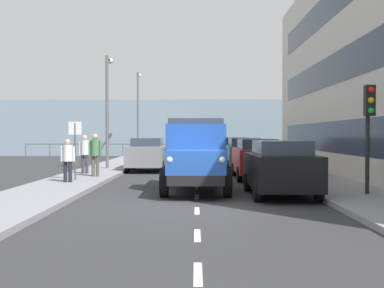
{
  "coord_description": "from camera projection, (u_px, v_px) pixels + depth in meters",
  "views": [
    {
      "loc": [
        0.03,
        12.63,
        1.9
      ],
      "look_at": [
        0.22,
        -10.78,
        1.43
      ],
      "focal_mm": 43.97,
      "sensor_mm": 36.0,
      "label": 1
    }
  ],
  "objects": [
    {
      "name": "ground_plane",
      "position": [
        196.0,
        178.0,
        20.6
      ],
      "size": [
        80.0,
        80.0,
        0.0
      ],
      "primitive_type": "plane",
      "color": "#2D2D30"
    },
    {
      "name": "sidewalk_left",
      "position": [
        306.0,
        176.0,
        20.56
      ],
      "size": [
        2.53,
        36.81,
        0.15
      ],
      "primitive_type": "cube",
      "color": "gray",
      "rests_on": "ground_plane"
    },
    {
      "name": "sidewalk_right",
      "position": [
        88.0,
        176.0,
        20.64
      ],
      "size": [
        2.53,
        36.81,
        0.15
      ],
      "primitive_type": "cube",
      "color": "gray",
      "rests_on": "ground_plane"
    },
    {
      "name": "road_centreline_markings",
      "position": [
        197.0,
        180.0,
        19.68
      ],
      "size": [
        0.12,
        32.7,
        0.01
      ],
      "color": "silver",
      "rests_on": "ground_plane"
    },
    {
      "name": "sea_horizon",
      "position": [
        196.0,
        128.0,
        41.95
      ],
      "size": [
        80.0,
        0.8,
        5.0
      ],
      "primitive_type": "cube",
      "color": "gray",
      "rests_on": "ground_plane"
    },
    {
      "name": "seawall_railing",
      "position": [
        196.0,
        147.0,
        38.38
      ],
      "size": [
        28.08,
        0.08,
        1.2
      ],
      "color": "#4C5156",
      "rests_on": "ground_plane"
    },
    {
      "name": "truck_vintage_blue",
      "position": [
        196.0,
        156.0,
        15.56
      ],
      "size": [
        2.17,
        5.64,
        2.43
      ],
      "color": "black",
      "rests_on": "ground_plane"
    },
    {
      "name": "car_black_kerbside_near",
      "position": [
        280.0,
        167.0,
        14.46
      ],
      "size": [
        1.93,
        4.01,
        1.72
      ],
      "color": "black",
      "rests_on": "ground_plane"
    },
    {
      "name": "car_red_kerbside_1",
      "position": [
        256.0,
        158.0,
        20.16
      ],
      "size": [
        1.88,
        4.16,
        1.72
      ],
      "color": "#B21E1E",
      "rests_on": "ground_plane"
    },
    {
      "name": "car_teal_kerbside_2",
      "position": [
        244.0,
        153.0,
        25.56
      ],
      "size": [
        1.93,
        4.56,
        1.72
      ],
      "color": "#1E6670",
      "rests_on": "ground_plane"
    },
    {
      "name": "car_maroon_kerbside_3",
      "position": [
        235.0,
        150.0,
        30.95
      ],
      "size": [
        1.89,
        4.01,
        1.72
      ],
      "color": "maroon",
      "rests_on": "ground_plane"
    },
    {
      "name": "car_grey_oppositeside_0",
      "position": [
        147.0,
        154.0,
        24.53
      ],
      "size": [
        1.92,
        4.1,
        1.72
      ],
      "color": "slate",
      "rests_on": "ground_plane"
    },
    {
      "name": "pedestrian_with_bag",
      "position": [
        68.0,
        157.0,
        17.31
      ],
      "size": [
        0.53,
        0.34,
        1.58
      ],
      "color": "black",
      "rests_on": "sidewalk_right"
    },
    {
      "name": "pedestrian_by_lamp",
      "position": [
        95.0,
        151.0,
        19.68
      ],
      "size": [
        0.53,
        0.34,
        1.78
      ],
      "color": "#4C473D",
      "rests_on": "sidewalk_right"
    },
    {
      "name": "pedestrian_couple_a",
      "position": [
        85.0,
        151.0,
        21.13
      ],
      "size": [
        0.53,
        0.34,
        1.73
      ],
      "color": "#383342",
      "rests_on": "sidewalk_right"
    },
    {
      "name": "traffic_light_near",
      "position": [
        369.0,
        115.0,
        13.75
      ],
      "size": [
        0.28,
        0.41,
        3.2
      ],
      "color": "black",
      "rests_on": "sidewalk_left"
    },
    {
      "name": "lamp_post_promenade",
      "position": [
        108.0,
        100.0,
        24.7
      ],
      "size": [
        0.32,
        1.14,
        5.9
      ],
      "color": "#59595B",
      "rests_on": "sidewalk_right"
    },
    {
      "name": "lamp_post_far",
      "position": [
        138.0,
        107.0,
        37.5
      ],
      "size": [
        0.32,
        1.14,
        6.71
      ],
      "color": "#59595B",
      "rests_on": "sidewalk_right"
    },
    {
      "name": "street_sign",
      "position": [
        75.0,
        140.0,
        18.02
      ],
      "size": [
        0.5,
        0.07,
        2.25
      ],
      "color": "#4C4C4C",
      "rests_on": "sidewalk_right"
    }
  ]
}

